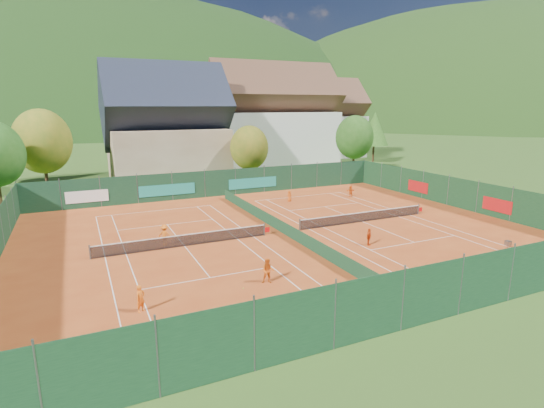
{
  "coord_description": "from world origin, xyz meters",
  "views": [
    {
      "loc": [
        -14.63,
        -29.56,
        10.11
      ],
      "look_at": [
        0.0,
        2.0,
        2.0
      ],
      "focal_mm": 28.0,
      "sensor_mm": 36.0,
      "label": 1
    }
  ],
  "objects_px": {
    "player_left_far": "(165,235)",
    "player_left_near": "(141,299)",
    "hotel_block_b": "(320,123)",
    "player_left_mid": "(268,271)",
    "ball_hopper": "(508,243)",
    "player_right_far_a": "(289,196)",
    "hotel_block_a": "(273,122)",
    "player_right_near": "(369,237)",
    "chalet": "(167,131)",
    "player_right_far_b": "(351,191)"
  },
  "relations": [
    {
      "from": "hotel_block_a",
      "to": "player_left_far",
      "type": "xyz_separation_m",
      "value": [
        -25.25,
        -35.09,
        -6.59
      ]
    },
    {
      "from": "ball_hopper",
      "to": "player_right_far_a",
      "type": "relative_size",
      "value": 0.68
    },
    {
      "from": "hotel_block_b",
      "to": "ball_hopper",
      "type": "xyz_separation_m",
      "value": [
        -17.24,
        -54.54,
        -6.06
      ]
    },
    {
      "from": "hotel_block_a",
      "to": "player_left_mid",
      "type": "xyz_separation_m",
      "value": [
        -21.16,
        -44.56,
        -6.63
      ]
    },
    {
      "from": "ball_hopper",
      "to": "player_left_far",
      "type": "distance_m",
      "value": 24.8
    },
    {
      "from": "hotel_block_b",
      "to": "player_left_mid",
      "type": "bearing_deg",
      "value": -123.78
    },
    {
      "from": "chalet",
      "to": "hotel_block_b",
      "type": "distance_m",
      "value": 35.85
    },
    {
      "from": "player_right_far_a",
      "to": "player_right_far_b",
      "type": "bearing_deg",
      "value": 166.59
    },
    {
      "from": "player_right_near",
      "to": "hotel_block_b",
      "type": "bearing_deg",
      "value": 30.75
    },
    {
      "from": "hotel_block_b",
      "to": "player_left_far",
      "type": "bearing_deg",
      "value": -132.33
    },
    {
      "from": "chalet",
      "to": "hotel_block_a",
      "type": "xyz_separation_m",
      "value": [
        19.0,
        6.0,
        0.76
      ]
    },
    {
      "from": "hotel_block_a",
      "to": "player_right_far_b",
      "type": "xyz_separation_m",
      "value": [
        -2.84,
        -26.73,
        -6.73
      ]
    },
    {
      "from": "player_left_mid",
      "to": "player_right_far_a",
      "type": "bearing_deg",
      "value": 83.21
    },
    {
      "from": "chalet",
      "to": "player_left_near",
      "type": "xyz_separation_m",
      "value": [
        -9.38,
        -39.11,
        -5.91
      ]
    },
    {
      "from": "hotel_block_b",
      "to": "player_left_mid",
      "type": "relative_size",
      "value": 11.48
    },
    {
      "from": "chalet",
      "to": "player_left_far",
      "type": "distance_m",
      "value": 30.32
    },
    {
      "from": "hotel_block_a",
      "to": "player_left_near",
      "type": "height_order",
      "value": "hotel_block_a"
    },
    {
      "from": "player_right_far_a",
      "to": "player_right_far_b",
      "type": "xyz_separation_m",
      "value": [
        7.35,
        -0.84,
        0.06
      ]
    },
    {
      "from": "chalet",
      "to": "player_left_near",
      "type": "distance_m",
      "value": 40.65
    },
    {
      "from": "hotel_block_b",
      "to": "player_left_mid",
      "type": "height_order",
      "value": "hotel_block_b"
    },
    {
      "from": "chalet",
      "to": "player_left_near",
      "type": "bearing_deg",
      "value": -103.49
    },
    {
      "from": "player_left_far",
      "to": "player_right_far_b",
      "type": "bearing_deg",
      "value": -137.45
    },
    {
      "from": "hotel_block_a",
      "to": "player_left_near",
      "type": "distance_m",
      "value": 53.71
    },
    {
      "from": "hotel_block_a",
      "to": "player_left_far",
      "type": "bearing_deg",
      "value": -125.74
    },
    {
      "from": "player_left_near",
      "to": "player_right_far_b",
      "type": "xyz_separation_m",
      "value": [
        25.55,
        18.38,
        -0.06
      ]
    },
    {
      "from": "player_left_mid",
      "to": "player_right_near",
      "type": "height_order",
      "value": "player_left_mid"
    },
    {
      "from": "player_left_near",
      "to": "player_left_mid",
      "type": "height_order",
      "value": "player_left_mid"
    },
    {
      "from": "chalet",
      "to": "player_right_far_a",
      "type": "relative_size",
      "value": 13.67
    },
    {
      "from": "chalet",
      "to": "hotel_block_a",
      "type": "bearing_deg",
      "value": 17.53
    },
    {
      "from": "chalet",
      "to": "player_right_far_b",
      "type": "bearing_deg",
      "value": -52.06
    },
    {
      "from": "player_left_near",
      "to": "player_right_near",
      "type": "bearing_deg",
      "value": -22.83
    },
    {
      "from": "ball_hopper",
      "to": "player_right_far_a",
      "type": "xyz_separation_m",
      "value": [
        -6.94,
        20.64,
        0.04
      ]
    },
    {
      "from": "hotel_block_b",
      "to": "player_right_near",
      "type": "bearing_deg",
      "value": -117.35
    },
    {
      "from": "hotel_block_a",
      "to": "player_left_near",
      "type": "relative_size",
      "value": 15.11
    },
    {
      "from": "chalet",
      "to": "player_right_near",
      "type": "relative_size",
      "value": 12.26
    },
    {
      "from": "hotel_block_b",
      "to": "player_left_far",
      "type": "xyz_separation_m",
      "value": [
        -39.25,
        -43.09,
        -5.83
      ]
    },
    {
      "from": "player_left_far",
      "to": "player_left_near",
      "type": "bearing_deg",
      "value": 94.71
    },
    {
      "from": "hotel_block_a",
      "to": "player_right_near",
      "type": "distance_m",
      "value": 43.59
    },
    {
      "from": "ball_hopper",
      "to": "player_left_far",
      "type": "xyz_separation_m",
      "value": [
        -22.0,
        11.45,
        0.23
      ]
    },
    {
      "from": "hotel_block_a",
      "to": "player_right_near",
      "type": "height_order",
      "value": "hotel_block_a"
    },
    {
      "from": "player_left_far",
      "to": "player_right_far_a",
      "type": "distance_m",
      "value": 17.65
    },
    {
      "from": "chalet",
      "to": "player_left_mid",
      "type": "height_order",
      "value": "chalet"
    },
    {
      "from": "chalet",
      "to": "hotel_block_b",
      "type": "relative_size",
      "value": 0.94
    },
    {
      "from": "ball_hopper",
      "to": "player_left_near",
      "type": "height_order",
      "value": "player_left_near"
    },
    {
      "from": "chalet",
      "to": "hotel_block_a",
      "type": "distance_m",
      "value": 19.94
    },
    {
      "from": "hotel_block_a",
      "to": "chalet",
      "type": "bearing_deg",
      "value": -162.47
    },
    {
      "from": "ball_hopper",
      "to": "chalet",
      "type": "bearing_deg",
      "value": 111.24
    },
    {
      "from": "player_left_near",
      "to": "player_right_far_b",
      "type": "distance_m",
      "value": 31.47
    },
    {
      "from": "ball_hopper",
      "to": "player_right_far_a",
      "type": "bearing_deg",
      "value": 108.58
    },
    {
      "from": "chalet",
      "to": "player_right_far_a",
      "type": "xyz_separation_m",
      "value": [
        8.82,
        -19.89,
        -6.03
      ]
    }
  ]
}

